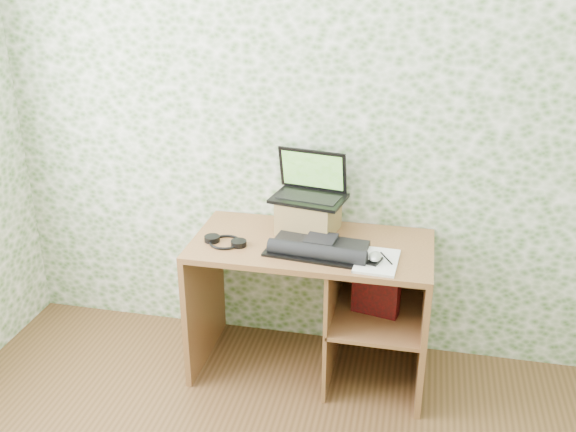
% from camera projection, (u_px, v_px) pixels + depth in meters
% --- Properties ---
extents(wall_back, '(3.50, 0.00, 3.50)m').
position_uv_depth(wall_back, '(324.00, 120.00, 3.26)').
color(wall_back, white).
rests_on(wall_back, ground).
extents(desk, '(1.20, 0.60, 0.75)m').
position_uv_depth(desk, '(327.00, 289.00, 3.32)').
color(desk, brown).
rests_on(desk, floor).
extents(riser, '(0.32, 0.28, 0.17)m').
position_uv_depth(riser, '(309.00, 215.00, 3.31)').
color(riser, olive).
rests_on(riser, desk).
extents(laptop, '(0.40, 0.31, 0.24)m').
position_uv_depth(laptop, '(310.00, 187.00, 3.28)').
color(laptop, black).
rests_on(laptop, riser).
extents(keyboard, '(0.53, 0.31, 0.07)m').
position_uv_depth(keyboard, '(319.00, 248.00, 3.09)').
color(keyboard, black).
rests_on(keyboard, desk).
extents(headphones, '(0.22, 0.18, 0.03)m').
position_uv_depth(headphones, '(225.00, 242.00, 3.19)').
color(headphones, black).
rests_on(headphones, desk).
extents(notepad, '(0.21, 0.29, 0.01)m').
position_uv_depth(notepad, '(377.00, 261.00, 3.01)').
color(notepad, silver).
rests_on(notepad, desk).
extents(mouse, '(0.09, 0.11, 0.03)m').
position_uv_depth(mouse, '(375.00, 259.00, 2.98)').
color(mouse, silver).
rests_on(mouse, notepad).
extents(pen, '(0.07, 0.12, 0.01)m').
position_uv_depth(pen, '(386.00, 258.00, 3.01)').
color(pen, black).
rests_on(pen, notepad).
extents(red_box, '(0.25, 0.12, 0.28)m').
position_uv_depth(red_box, '(376.00, 288.00, 3.22)').
color(red_box, maroon).
rests_on(red_box, desk).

